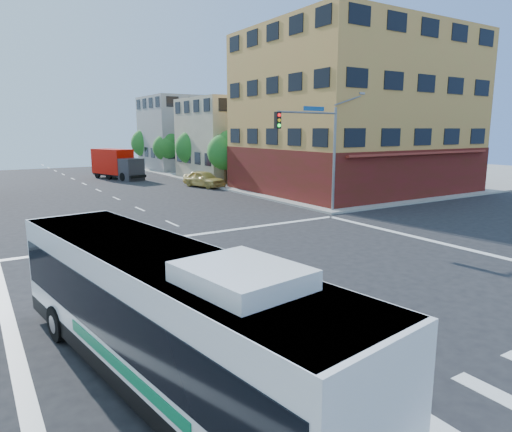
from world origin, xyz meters
TOP-DOWN VIEW (x-y plane):
  - ground at (0.00, 0.00)m, footprint 120.00×120.00m
  - sidewalk_ne at (35.00, 35.00)m, footprint 50.00×50.00m
  - corner_building_ne at (19.99, 18.48)m, footprint 18.10×15.44m
  - building_east_near at (16.98, 33.98)m, footprint 12.06×10.06m
  - building_east_far at (16.98, 47.98)m, footprint 12.06×10.06m
  - signal_mast_ne at (9.08, 10.62)m, footprint 7.91×1.13m
  - signal_mast_sw at (-9.08, -10.64)m, footprint 7.91×1.01m
  - street_tree_a at (11.90, 27.92)m, footprint 3.60×3.60m
  - street_tree_b at (11.90, 35.92)m, footprint 3.80×3.80m
  - street_tree_c at (11.90, 43.92)m, footprint 3.40×3.40m
  - street_tree_d at (11.90, 51.92)m, footprint 4.00×4.00m
  - transit_bus at (-6.79, -3.38)m, footprint 4.04×11.54m
  - box_truck at (4.35, 40.07)m, footprint 4.36×7.76m
  - parked_car at (9.41, 27.99)m, footprint 3.11×5.07m

SIDE VIEW (x-z plane):
  - ground at x=0.00m, z-range 0.00..0.00m
  - sidewalk_ne at x=35.00m, z-range 0.00..0.15m
  - parked_car at x=9.41m, z-range 0.00..1.61m
  - box_truck at x=4.35m, z-range -0.05..3.31m
  - transit_bus at x=-6.79m, z-range -0.04..3.31m
  - street_tree_c at x=11.90m, z-range 0.82..6.11m
  - street_tree_a at x=11.90m, z-range 0.83..6.35m
  - street_tree_b at x=11.90m, z-range 0.85..6.65m
  - street_tree_d at x=11.90m, z-range 0.87..6.90m
  - building_east_near at x=16.98m, z-range 0.01..9.01m
  - signal_mast_ne at x=9.08m, z-range 0.95..9.02m
  - signal_mast_sw at x=-9.08m, z-range 0.95..9.02m
  - building_east_far at x=16.98m, z-range 0.01..10.01m
  - corner_building_ne at x=19.99m, z-range -1.11..12.89m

